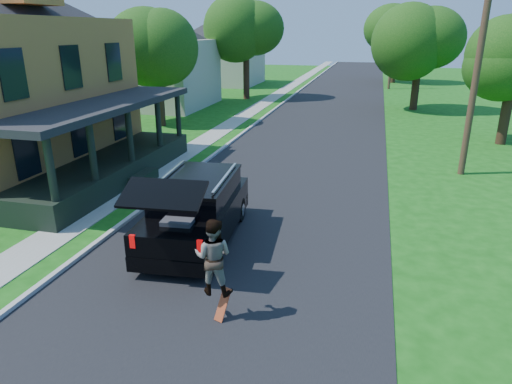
# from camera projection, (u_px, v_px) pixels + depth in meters

# --- Properties ---
(ground) EXTENTS (140.00, 140.00, 0.00)m
(ground) POSITION_uv_depth(u_px,v_px,m) (226.00, 275.00, 11.33)
(ground) COLOR #125010
(ground) RESTS_ON ground
(street) EXTENTS (8.00, 120.00, 0.02)m
(street) POSITION_uv_depth(u_px,v_px,m) (321.00, 123.00, 29.56)
(street) COLOR black
(street) RESTS_ON ground
(curb) EXTENTS (0.15, 120.00, 0.12)m
(curb) POSITION_uv_depth(u_px,v_px,m) (261.00, 120.00, 30.52)
(curb) COLOR #ACACA7
(curb) RESTS_ON ground
(sidewalk) EXTENTS (1.30, 120.00, 0.03)m
(sidewalk) POSITION_uv_depth(u_px,v_px,m) (239.00, 119.00, 30.88)
(sidewalk) COLOR gray
(sidewalk) RESTS_ON ground
(front_walk) EXTENTS (6.50, 1.20, 0.03)m
(front_walk) POSITION_uv_depth(u_px,v_px,m) (54.00, 175.00, 19.03)
(front_walk) COLOR gray
(front_walk) RESTS_ON ground
(neighbor_house_mid) EXTENTS (12.78, 12.78, 8.30)m
(neighbor_house_mid) POSITION_uv_depth(u_px,v_px,m) (154.00, 51.00, 34.98)
(neighbor_house_mid) COLOR beige
(neighbor_house_mid) RESTS_ON ground
(neighbor_house_far) EXTENTS (12.78, 12.78, 8.30)m
(neighbor_house_far) POSITION_uv_depth(u_px,v_px,m) (221.00, 44.00, 49.56)
(neighbor_house_far) COLOR beige
(neighbor_house_far) RESTS_ON ground
(black_suv) EXTENTS (2.45, 5.47, 2.48)m
(black_suv) POSITION_uv_depth(u_px,v_px,m) (196.00, 210.00, 12.85)
(black_suv) COLOR black
(black_suv) RESTS_ON ground
(skateboarder) EXTENTS (0.83, 0.66, 1.64)m
(skateboarder) POSITION_uv_depth(u_px,v_px,m) (213.00, 257.00, 9.25)
(skateboarder) COLOR black
(skateboarder) RESTS_ON ground
(skateboard) EXTENTS (0.33, 0.35, 0.69)m
(skateboard) POSITION_uv_depth(u_px,v_px,m) (223.00, 305.00, 9.48)
(skateboard) COLOR #A9340E
(skateboard) RESTS_ON ground
(tree_left_mid) EXTENTS (5.93, 5.70, 7.20)m
(tree_left_mid) POSITION_uv_depth(u_px,v_px,m) (156.00, 50.00, 27.37)
(tree_left_mid) COLOR black
(tree_left_mid) RESTS_ON ground
(tree_left_far) EXTENTS (5.51, 5.46, 8.53)m
(tree_left_far) POSITION_uv_depth(u_px,v_px,m) (246.00, 30.00, 38.21)
(tree_left_far) COLOR black
(tree_left_far) RESTS_ON ground
(tree_right_mid) EXTENTS (5.90, 5.83, 8.83)m
(tree_right_mid) POSITION_uv_depth(u_px,v_px,m) (422.00, 30.00, 32.77)
(tree_right_mid) COLOR black
(tree_right_mid) RESTS_ON ground
(tree_right_far) EXTENTS (7.34, 7.48, 9.39)m
(tree_right_far) POSITION_uv_depth(u_px,v_px,m) (397.00, 26.00, 50.10)
(tree_right_far) COLOR black
(tree_right_far) RESTS_ON ground
(utility_pole_near) EXTENTS (1.64, 0.36, 9.20)m
(utility_pole_near) POSITION_uv_depth(u_px,v_px,m) (479.00, 57.00, 17.63)
(utility_pole_near) COLOR #3F2D1D
(utility_pole_near) RESTS_ON ground
(utility_pole_far) EXTENTS (1.52, 0.26, 7.53)m
(utility_pole_far) POSITION_uv_depth(u_px,v_px,m) (392.00, 49.00, 45.37)
(utility_pole_far) COLOR #3F2D1D
(utility_pole_far) RESTS_ON ground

